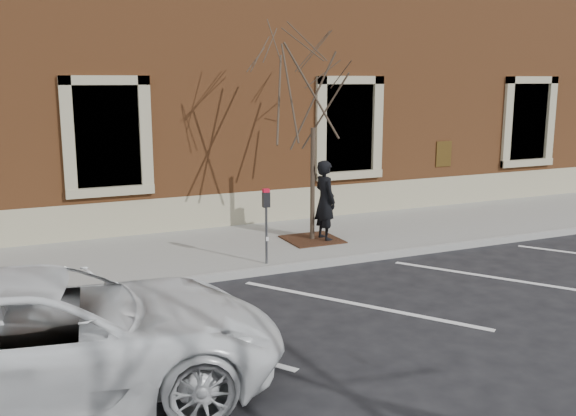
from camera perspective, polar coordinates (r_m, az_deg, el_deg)
name	(u,v)px	position (r m, az deg, el deg)	size (l,w,h in m)	color
ground	(301,269)	(12.51, 1.13, -5.44)	(120.00, 120.00, 0.00)	#28282B
sidewalk_near	(267,244)	(14.04, -1.92, -3.26)	(40.00, 3.50, 0.15)	gray
curb_near	(302,266)	(12.45, 1.23, -5.17)	(40.00, 0.12, 0.15)	#9E9E99
parking_stripes	(358,304)	(10.67, 6.23, -8.52)	(28.00, 4.40, 0.01)	silver
building_civic	(187,66)	(19.27, -8.93, 12.36)	(40.00, 8.62, 8.00)	brown
man	(325,201)	(13.96, 3.31, 0.66)	(0.64, 0.42, 1.76)	black
parking_meter	(266,212)	(12.11, -1.95, -0.35)	(0.13, 0.10, 1.45)	#595B60
tree_grate	(312,239)	(14.12, 2.16, -2.80)	(1.15, 1.15, 0.03)	#462416
sapling	(313,96)	(13.70, 2.26, 9.93)	(2.68, 2.68, 4.47)	#413227
white_truck	(50,337)	(7.90, -20.43, -10.72)	(2.47, 5.36, 1.49)	white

